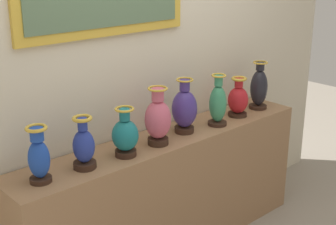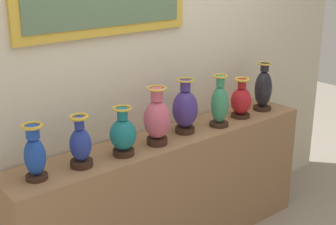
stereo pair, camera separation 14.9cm
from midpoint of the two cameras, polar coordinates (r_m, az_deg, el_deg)
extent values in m
cube|color=#99704C|center=(3.61, 1.20, -9.66)|extent=(2.43, 0.42, 0.91)
cube|color=beige|center=(3.44, -1.62, 8.40)|extent=(4.27, 0.10, 3.11)
cylinder|color=#382319|center=(2.88, -13.80, -7.40)|extent=(0.13, 0.13, 0.03)
ellipsoid|color=#1E47B2|center=(2.83, -14.00, -5.09)|extent=(0.12, 0.12, 0.22)
cylinder|color=#1E47B2|center=(2.77, -14.24, -2.27)|extent=(0.08, 0.08, 0.07)
torus|color=gold|center=(2.76, -14.30, -1.56)|extent=(0.12, 0.12, 0.02)
cylinder|color=#382319|center=(2.99, -8.76, -5.95)|extent=(0.14, 0.14, 0.04)
ellipsoid|color=#263899|center=(2.94, -8.87, -3.78)|extent=(0.13, 0.13, 0.21)
cylinder|color=#263899|center=(2.89, -9.01, -1.22)|extent=(0.06, 0.06, 0.07)
torus|color=gold|center=(2.88, -9.05, -0.54)|extent=(0.12, 0.12, 0.02)
cylinder|color=#382319|center=(3.12, -3.91, -4.68)|extent=(0.14, 0.14, 0.04)
ellipsoid|color=#19727A|center=(3.07, -3.96, -2.62)|extent=(0.17, 0.17, 0.20)
cylinder|color=#19727A|center=(3.03, -4.02, -0.18)|extent=(0.07, 0.07, 0.07)
torus|color=gold|center=(3.01, -4.04, 0.49)|extent=(0.12, 0.12, 0.02)
cylinder|color=#382319|center=(3.28, 0.01, -3.37)|extent=(0.14, 0.14, 0.04)
ellipsoid|color=#CC5972|center=(3.23, 0.01, -0.83)|extent=(0.18, 0.18, 0.26)
cylinder|color=#CC5972|center=(3.17, 0.01, 2.14)|extent=(0.08, 0.08, 0.08)
torus|color=gold|center=(3.16, 0.01, 2.86)|extent=(0.13, 0.13, 0.02)
cylinder|color=#382319|center=(3.49, 3.22, -2.04)|extent=(0.14, 0.14, 0.04)
ellipsoid|color=#3F2D7F|center=(3.44, 3.27, 0.40)|extent=(0.18, 0.18, 0.27)
cylinder|color=#3F2D7F|center=(3.39, 3.32, 3.21)|extent=(0.07, 0.07, 0.08)
torus|color=gold|center=(3.38, 3.33, 3.85)|extent=(0.12, 0.12, 0.01)
cylinder|color=#382319|center=(3.65, 7.19, -1.37)|extent=(0.14, 0.14, 0.03)
ellipsoid|color=#388C60|center=(3.60, 7.29, 0.93)|extent=(0.13, 0.13, 0.28)
cylinder|color=#388C60|center=(3.55, 7.41, 3.68)|extent=(0.06, 0.06, 0.08)
torus|color=gold|center=(3.54, 7.43, 4.29)|extent=(0.11, 0.11, 0.01)
cylinder|color=#382319|center=(3.86, 9.64, -0.34)|extent=(0.15, 0.15, 0.03)
ellipsoid|color=red|center=(3.83, 9.73, 1.34)|extent=(0.16, 0.16, 0.21)
cylinder|color=red|center=(3.79, 9.85, 3.36)|extent=(0.07, 0.07, 0.07)
torus|color=gold|center=(3.78, 9.88, 3.86)|extent=(0.12, 0.12, 0.02)
cylinder|color=#382319|center=(4.07, 12.08, 0.52)|extent=(0.15, 0.15, 0.03)
ellipsoid|color=black|center=(4.02, 12.23, 2.73)|extent=(0.14, 0.14, 0.30)
cylinder|color=black|center=(3.98, 12.41, 5.23)|extent=(0.07, 0.07, 0.06)
torus|color=gold|center=(3.97, 12.44, 5.67)|extent=(0.12, 0.12, 0.01)
camera|label=1|loc=(0.07, -88.73, 0.43)|focal=51.60mm
camera|label=2|loc=(0.07, 91.27, -0.43)|focal=51.60mm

